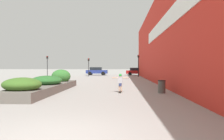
{
  "coord_description": "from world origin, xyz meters",
  "views": [
    {
      "loc": [
        1.55,
        -4.99,
        1.66
      ],
      "look_at": [
        0.75,
        13.08,
        1.4
      ],
      "focal_mm": 35.0,
      "sensor_mm": 36.0,
      "label": 1
    }
  ],
  "objects_px": {
    "car_leftmost": "(174,72)",
    "car_center_right": "(136,71)",
    "traffic_light_right": "(138,62)",
    "traffic_light_left": "(89,64)",
    "trash_bin": "(162,87)",
    "skateboarder": "(120,81)",
    "car_center_left": "(97,71)",
    "traffic_light_far_left": "(47,63)",
    "skateboard": "(120,91)"
  },
  "relations": [
    {
      "from": "skateboard",
      "to": "car_leftmost",
      "type": "xyz_separation_m",
      "value": [
        10.05,
        27.73,
        0.68
      ]
    },
    {
      "from": "skateboard",
      "to": "traffic_light_right",
      "type": "distance_m",
      "value": 23.35
    },
    {
      "from": "car_leftmost",
      "to": "car_center_right",
      "type": "relative_size",
      "value": 0.95
    },
    {
      "from": "skateboard",
      "to": "traffic_light_far_left",
      "type": "height_order",
      "value": "traffic_light_far_left"
    },
    {
      "from": "skateboard",
      "to": "trash_bin",
      "type": "bearing_deg",
      "value": 2.42
    },
    {
      "from": "trash_bin",
      "to": "car_center_right",
      "type": "distance_m",
      "value": 29.59
    },
    {
      "from": "car_leftmost",
      "to": "traffic_light_far_left",
      "type": "height_order",
      "value": "traffic_light_far_left"
    },
    {
      "from": "skateboarder",
      "to": "traffic_light_left",
      "type": "bearing_deg",
      "value": 108.72
    },
    {
      "from": "car_leftmost",
      "to": "traffic_light_left",
      "type": "height_order",
      "value": "traffic_light_left"
    },
    {
      "from": "car_center_right",
      "to": "traffic_light_right",
      "type": "xyz_separation_m",
      "value": [
        -0.04,
        -6.42,
        1.72
      ]
    },
    {
      "from": "skateboarder",
      "to": "car_center_right",
      "type": "height_order",
      "value": "car_center_right"
    },
    {
      "from": "trash_bin",
      "to": "car_center_right",
      "type": "xyz_separation_m",
      "value": [
        0.32,
        29.59,
        0.37
      ]
    },
    {
      "from": "skateboarder",
      "to": "traffic_light_left",
      "type": "height_order",
      "value": "traffic_light_left"
    },
    {
      "from": "car_center_left",
      "to": "traffic_light_far_left",
      "type": "bearing_deg",
      "value": -54.8
    },
    {
      "from": "skateboard",
      "to": "traffic_light_right",
      "type": "xyz_separation_m",
      "value": [
        2.91,
        23.04,
        2.42
      ]
    },
    {
      "from": "car_center_right",
      "to": "traffic_light_far_left",
      "type": "distance_m",
      "value": 17.03
    },
    {
      "from": "car_center_left",
      "to": "car_center_right",
      "type": "relative_size",
      "value": 1.03
    },
    {
      "from": "traffic_light_right",
      "to": "trash_bin",
      "type": "bearing_deg",
      "value": -90.71
    },
    {
      "from": "skateboard",
      "to": "traffic_light_left",
      "type": "height_order",
      "value": "traffic_light_left"
    },
    {
      "from": "skateboard",
      "to": "skateboarder",
      "type": "distance_m",
      "value": 0.7
    },
    {
      "from": "traffic_light_left",
      "to": "skateboarder",
      "type": "bearing_deg",
      "value": -76.48
    },
    {
      "from": "trash_bin",
      "to": "traffic_light_far_left",
      "type": "distance_m",
      "value": 28.29
    },
    {
      "from": "car_center_left",
      "to": "traffic_light_far_left",
      "type": "xyz_separation_m",
      "value": [
        -8.01,
        -5.65,
        1.57
      ]
    },
    {
      "from": "car_leftmost",
      "to": "traffic_light_left",
      "type": "xyz_separation_m",
      "value": [
        -15.67,
        -4.36,
        1.41
      ]
    },
    {
      "from": "car_leftmost",
      "to": "car_center_left",
      "type": "xyz_separation_m",
      "value": [
        -14.93,
        1.36,
        0.09
      ]
    },
    {
      "from": "trash_bin",
      "to": "skateboarder",
      "type": "bearing_deg",
      "value": 177.23
    },
    {
      "from": "car_center_right",
      "to": "traffic_light_left",
      "type": "xyz_separation_m",
      "value": [
        -8.57,
        -6.09,
        1.38
      ]
    },
    {
      "from": "car_center_left",
      "to": "traffic_light_left",
      "type": "height_order",
      "value": "traffic_light_left"
    },
    {
      "from": "skateboarder",
      "to": "car_leftmost",
      "type": "distance_m",
      "value": 29.49
    },
    {
      "from": "traffic_light_right",
      "to": "traffic_light_far_left",
      "type": "relative_size",
      "value": 1.04
    },
    {
      "from": "skateboarder",
      "to": "traffic_light_left",
      "type": "relative_size",
      "value": 0.36
    },
    {
      "from": "traffic_light_right",
      "to": "traffic_light_far_left",
      "type": "xyz_separation_m",
      "value": [
        -15.8,
        0.4,
        -0.08
      ]
    },
    {
      "from": "car_leftmost",
      "to": "car_center_left",
      "type": "distance_m",
      "value": 14.99
    },
    {
      "from": "car_center_left",
      "to": "traffic_light_left",
      "type": "distance_m",
      "value": 5.92
    },
    {
      "from": "trash_bin",
      "to": "traffic_light_far_left",
      "type": "xyz_separation_m",
      "value": [
        -15.52,
        23.56,
        2.0
      ]
    },
    {
      "from": "skateboard",
      "to": "car_leftmost",
      "type": "bearing_deg",
      "value": 75.27
    },
    {
      "from": "skateboard",
      "to": "traffic_light_left",
      "type": "xyz_separation_m",
      "value": [
        -5.62,
        23.37,
        2.09
      ]
    },
    {
      "from": "skateboard",
      "to": "car_center_left",
      "type": "bearing_deg",
      "value": 104.72
    },
    {
      "from": "trash_bin",
      "to": "car_center_left",
      "type": "height_order",
      "value": "car_center_left"
    },
    {
      "from": "trash_bin",
      "to": "car_leftmost",
      "type": "height_order",
      "value": "car_leftmost"
    },
    {
      "from": "skateboard",
      "to": "skateboarder",
      "type": "xyz_separation_m",
      "value": [
        0.0,
        0.0,
        0.7
      ]
    },
    {
      "from": "traffic_light_right",
      "to": "car_leftmost",
      "type": "bearing_deg",
      "value": 33.29
    },
    {
      "from": "car_leftmost",
      "to": "car_center_left",
      "type": "bearing_deg",
      "value": -95.21
    },
    {
      "from": "traffic_light_right",
      "to": "skateboard",
      "type": "bearing_deg",
      "value": -97.2
    },
    {
      "from": "skateboard",
      "to": "trash_bin",
      "type": "relative_size",
      "value": 1.0
    },
    {
      "from": "trash_bin",
      "to": "traffic_light_right",
      "type": "xyz_separation_m",
      "value": [
        0.29,
        23.17,
        2.08
      ]
    },
    {
      "from": "traffic_light_left",
      "to": "car_center_left",
      "type": "bearing_deg",
      "value": 82.64
    },
    {
      "from": "car_center_right",
      "to": "traffic_light_right",
      "type": "bearing_deg",
      "value": -0.34
    },
    {
      "from": "car_leftmost",
      "to": "traffic_light_left",
      "type": "relative_size",
      "value": 1.24
    },
    {
      "from": "skateboard",
      "to": "car_center_left",
      "type": "relative_size",
      "value": 0.19
    }
  ]
}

